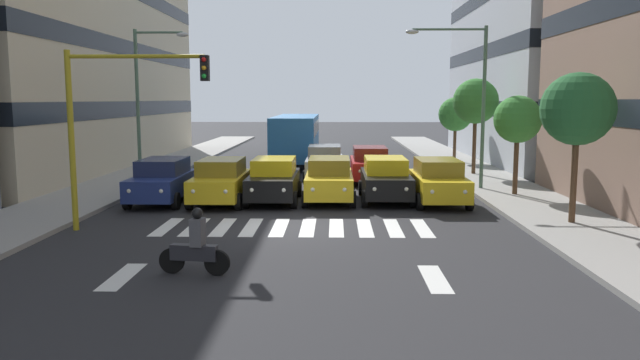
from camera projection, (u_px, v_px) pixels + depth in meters
ground_plane at (294, 227)px, 19.38m from camera, size 180.00×180.00×0.00m
sidewalk_left at (576, 227)px, 19.16m from camera, size 3.46×90.00×0.15m
sidewalk_right at (17, 224)px, 19.59m from camera, size 3.46×90.00×0.15m
crosswalk_markings at (294, 227)px, 19.38m from camera, size 8.55×2.80×0.01m
lane_arrow_0 at (435, 279)px, 13.85m from camera, size 0.50×2.20×0.01m
lane_arrow_1 at (122, 276)px, 14.02m from camera, size 0.50×2.20×0.01m
car_0 at (438, 181)px, 23.72m from camera, size 2.02×4.44×1.72m
car_1 at (385, 179)px, 24.36m from camera, size 2.02×4.44×1.72m
car_2 at (329, 179)px, 24.26m from camera, size 2.02×4.44×1.72m
car_3 at (274, 180)px, 24.13m from camera, size 2.02×4.44×1.72m
car_4 at (221, 181)px, 23.81m from camera, size 2.02×4.44×1.72m
car_5 at (163, 180)px, 23.90m from camera, size 2.02×4.44×1.72m
car_row2_0 at (370, 164)px, 29.88m from camera, size 2.02×4.44×1.72m
car_row2_1 at (325, 162)px, 30.81m from camera, size 2.02×4.44×1.72m
bus_behind_traffic at (296, 134)px, 38.21m from camera, size 2.78×10.50×3.00m
motorcycle_with_rider at (195, 247)px, 14.11m from camera, size 1.70×0.41×1.57m
traffic_light_gantry at (110, 110)px, 18.49m from camera, size 4.35×0.36×5.50m
street_lamp_left at (470, 88)px, 26.44m from camera, size 3.50×0.28×6.99m
street_lamp_right at (146, 91)px, 27.90m from camera, size 2.51×0.28×7.01m
street_tree_0 at (578, 110)px, 19.01m from camera, size 2.27×2.27×4.72m
street_tree_1 at (518, 120)px, 24.86m from camera, size 1.93×1.93×4.03m
street_tree_2 at (476, 102)px, 31.74m from camera, size 2.34×2.34×4.95m
street_tree_3 at (455, 114)px, 38.35m from camera, size 2.12×2.12×4.00m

